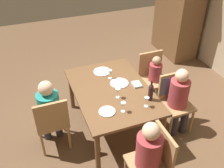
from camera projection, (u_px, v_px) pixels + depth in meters
name	position (u px, v px, depth m)	size (l,w,h in m)	color
ground_plane	(112.00, 127.00, 4.20)	(10.00, 10.00, 0.00)	brown
armoire_cabinet	(179.00, 7.00, 5.66)	(1.18, 0.62, 2.18)	brown
dining_table	(112.00, 94.00, 3.81)	(1.56, 1.08, 0.76)	brown
chair_near	(52.00, 120.00, 3.56)	(0.44, 0.44, 0.92)	#A87F51
chair_far_right	(173.00, 94.00, 3.95)	(0.46, 0.44, 0.92)	#A87F51
chair_right_end	(154.00, 158.00, 3.03)	(0.44, 0.44, 0.92)	#A87F51
chair_far_left	(152.00, 75.00, 4.49)	(0.44, 0.44, 0.92)	#A87F51
person_woman_host	(49.00, 109.00, 3.57)	(0.35, 0.30, 1.13)	#33333D
person_man_bearded	(179.00, 97.00, 3.81)	(0.33, 0.29, 1.10)	#33333D
person_man_guest	(146.00, 155.00, 2.93)	(0.30, 0.34, 1.12)	#33333D
person_child_small	(156.00, 77.00, 4.39)	(0.25, 0.22, 0.94)	#33333D
wine_bottle_tall_green	(151.00, 92.00, 3.49)	(0.07, 0.07, 0.31)	black
wine_glass_near_left	(147.00, 100.00, 3.40)	(0.07, 0.07, 0.15)	silver
wine_glass_centre	(118.00, 91.00, 3.55)	(0.07, 0.07, 0.15)	silver
wine_glass_near_right	(110.00, 72.00, 3.94)	(0.07, 0.07, 0.15)	silver
wine_glass_far	(123.00, 105.00, 3.31)	(0.07, 0.07, 0.15)	silver
dinner_plate_host	(119.00, 83.00, 3.88)	(0.28, 0.28, 0.01)	white
dinner_plate_guest_left	(102.00, 72.00, 4.14)	(0.28, 0.28, 0.01)	white
dinner_plate_guest_right	(107.00, 112.00, 3.36)	(0.22, 0.22, 0.01)	white
folded_napkin	(137.00, 84.00, 3.84)	(0.16, 0.12, 0.03)	#ADC6D6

